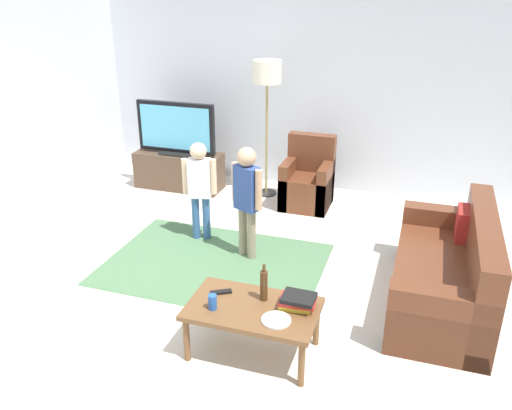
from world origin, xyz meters
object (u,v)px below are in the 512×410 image
at_px(book_stack, 297,301).
at_px(couch, 451,276).
at_px(coffee_table, 253,312).
at_px(tv, 176,129).
at_px(soda_can, 212,302).
at_px(floor_lamp, 267,79).
at_px(plate, 276,320).
at_px(child_near_tv, 200,182).
at_px(armchair, 308,183).
at_px(tv_remote, 221,292).
at_px(tv_stand, 179,171).
at_px(bottle, 264,285).
at_px(child_center, 247,193).

bearing_deg(book_stack, couch, 43.83).
relative_size(coffee_table, book_stack, 3.47).
xyz_separation_m(tv, soda_can, (1.83, -3.16, -0.37)).
relative_size(floor_lamp, book_stack, 6.17).
height_order(tv, plate, tv).
relative_size(floor_lamp, child_near_tv, 1.59).
distance_m(couch, armchair, 2.52).
height_order(book_stack, tv_remote, book_stack).
xyz_separation_m(tv, book_stack, (2.43, -2.94, -0.37)).
bearing_deg(tv_stand, coffee_table, -55.45).
xyz_separation_m(child_near_tv, coffee_table, (1.18, -1.71, -0.30)).
xyz_separation_m(floor_lamp, plate, (1.11, -3.33, -1.12)).
bearing_deg(tv_remote, coffee_table, -48.13).
bearing_deg(coffee_table, armchair, 95.10).
xyz_separation_m(couch, bottle, (-1.41, -1.07, 0.26)).
bearing_deg(bottle, soda_can, -143.97).
relative_size(tv_stand, coffee_table, 1.20).
height_order(tv_stand, floor_lamp, floor_lamp).
height_order(couch, child_near_tv, child_near_tv).
xyz_separation_m(coffee_table, bottle, (0.05, 0.12, 0.18)).
relative_size(tv, bottle, 3.54).
distance_m(book_stack, plate, 0.25).
bearing_deg(floor_lamp, soda_can, -79.68).
distance_m(child_near_tv, book_stack, 2.21).
bearing_deg(tv, tv_stand, 90.00).
height_order(tv, book_stack, tv).
bearing_deg(bottle, floor_lamp, 106.86).
bearing_deg(couch, coffee_table, -140.80).
bearing_deg(floor_lamp, tv_stand, -172.90).
height_order(tv_stand, tv_remote, tv_stand).
distance_m(tv, floor_lamp, 1.41).
xyz_separation_m(child_center, bottle, (0.61, -1.35, -0.17)).
height_order(couch, bottle, couch).
bearing_deg(plate, child_near_tv, 127.53).
xyz_separation_m(tv_stand, plate, (2.33, -3.18, 0.18)).
bearing_deg(couch, tv_remote, -148.23).
relative_size(tv_stand, floor_lamp, 0.67).
distance_m(floor_lamp, book_stack, 3.50).
bearing_deg(plate, book_stack, 65.08).
bearing_deg(tv, tv_remote, -58.41).
bearing_deg(child_center, armchair, 79.45).
bearing_deg(book_stack, armchair, 101.45).
xyz_separation_m(floor_lamp, book_stack, (1.21, -3.11, -1.07)).
relative_size(tv, child_center, 0.92).
xyz_separation_m(book_stack, bottle, (-0.27, 0.02, 0.07)).
distance_m(tv_stand, book_stack, 3.84).
xyz_separation_m(armchair, child_center, (-0.29, -1.55, 0.42)).
bearing_deg(tv_stand, floor_lamp, 7.10).
height_order(child_center, soda_can, child_center).
relative_size(child_near_tv, book_stack, 3.88).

